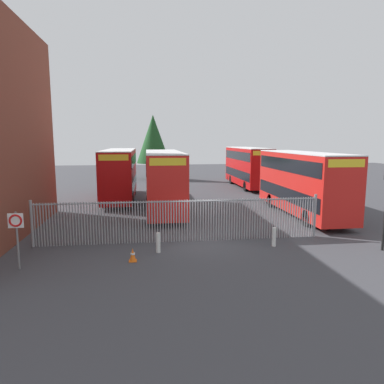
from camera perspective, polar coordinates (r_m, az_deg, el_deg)
ground_plane at (r=26.32m, az=-1.11°, el=-3.04°), size 100.00×100.00×0.00m
palisade_fence at (r=18.18m, az=-1.88°, el=-4.47°), size 14.84×0.14×2.35m
double_decker_bus_near_gate at (r=25.87m, az=-4.63°, el=2.17°), size 2.54×10.81×4.42m
double_decker_bus_behind_fence_left at (r=25.66m, az=17.47°, el=1.76°), size 2.54×10.81×4.42m
double_decker_bus_behind_fence_right at (r=31.37m, az=-11.68°, el=3.12°), size 2.54×10.81×4.42m
double_decker_bus_far_back at (r=39.84m, az=9.02°, el=4.30°), size 2.54×10.81×4.42m
bollard_near_left at (r=16.66m, az=-5.52°, el=-8.22°), size 0.20×0.20×0.95m
bollard_center_front at (r=17.99m, az=13.21°, el=-7.15°), size 0.20×0.20×0.95m
traffic_cone_by_gate at (r=15.70m, az=-9.63°, el=-10.07°), size 0.34×0.34×0.59m
speed_limit_sign_post at (r=15.80m, az=-26.72°, el=-5.14°), size 0.60×0.14×2.40m
tree_tall_back at (r=47.45m, az=-6.34°, el=8.56°), size 4.46×4.46×8.56m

